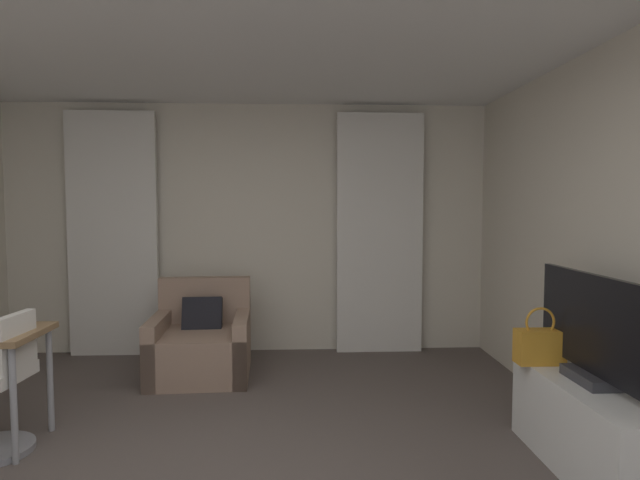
{
  "coord_description": "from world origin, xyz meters",
  "views": [
    {
      "loc": [
        0.5,
        -2.56,
        1.55
      ],
      "look_at": [
        0.68,
        1.43,
        1.28
      ],
      "focal_mm": 29.5,
      "sensor_mm": 36.0,
      "label": 1
    }
  ],
  "objects_px": {
    "armchair": "(201,345)",
    "tv_console": "(593,429)",
    "handbag_primary": "(540,345)",
    "tv_flatscreen": "(593,331)"
  },
  "relations": [
    {
      "from": "armchair",
      "to": "handbag_primary",
      "type": "bearing_deg",
      "value": -31.3
    },
    {
      "from": "armchair",
      "to": "tv_console",
      "type": "relative_size",
      "value": 0.76
    },
    {
      "from": "tv_console",
      "to": "handbag_primary",
      "type": "xyz_separation_m",
      "value": [
        -0.13,
        0.4,
        0.38
      ]
    },
    {
      "from": "tv_flatscreen",
      "to": "handbag_primary",
      "type": "relative_size",
      "value": 3.09
    },
    {
      "from": "armchair",
      "to": "tv_console",
      "type": "distance_m",
      "value": 3.19
    },
    {
      "from": "armchair",
      "to": "handbag_primary",
      "type": "relative_size",
      "value": 2.47
    },
    {
      "from": "armchair",
      "to": "handbag_primary",
      "type": "height_order",
      "value": "handbag_primary"
    },
    {
      "from": "tv_console",
      "to": "tv_flatscreen",
      "type": "height_order",
      "value": "tv_flatscreen"
    },
    {
      "from": "tv_console",
      "to": "handbag_primary",
      "type": "distance_m",
      "value": 0.57
    },
    {
      "from": "armchair",
      "to": "tv_flatscreen",
      "type": "distance_m",
      "value": 3.21
    }
  ]
}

